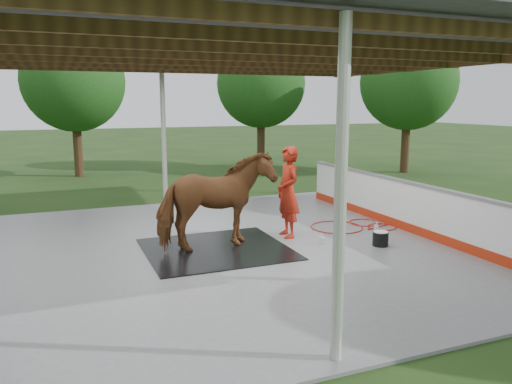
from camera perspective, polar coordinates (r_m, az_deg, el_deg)
name	(u,v)px	position (r m, az deg, el deg)	size (l,w,h in m)	color
ground	(215,252)	(10.20, -4.74, -6.80)	(100.00, 100.00, 0.00)	#1E3814
concrete_slab	(215,250)	(10.19, -4.75, -6.67)	(12.00, 10.00, 0.05)	slate
pavilion_structure	(212,49)	(9.80, -5.10, 15.96)	(12.60, 10.60, 4.05)	beige
dasher_board	(402,205)	(12.18, 16.35, -1.49)	(0.16, 8.00, 1.15)	#AE280E
tree_belt	(213,63)	(10.73, -4.95, 14.51)	(28.00, 28.00, 5.80)	#382314
rubber_mat	(217,249)	(10.16, -4.53, -6.51)	(2.80, 2.62, 0.02)	black
horse	(216,201)	(9.92, -4.61, -1.06)	(1.05, 2.30, 1.94)	brown
handler	(288,192)	(10.89, 3.68, -0.01)	(0.73, 0.48, 2.00)	#A92112
wash_bucket	(380,238)	(10.67, 14.04, -5.16)	(0.33, 0.33, 0.30)	black
soap_bottle_a	(377,229)	(11.38, 13.61, -4.13)	(0.13, 0.13, 0.33)	silver
soap_bottle_b	(322,239)	(10.56, 7.55, -5.36)	(0.10, 0.10, 0.22)	#338CD8
hose_coil	(352,226)	(12.16, 10.87, -3.83)	(2.51, 1.34, 0.02)	#B5190C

